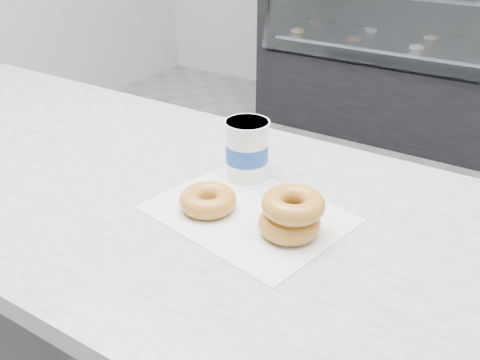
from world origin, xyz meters
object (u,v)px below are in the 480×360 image
object	(u,v)px
donut_single	(208,200)
coffee_cup	(247,149)
display_case	(455,64)
counter	(176,351)
donut_stack	(291,214)

from	to	relation	value
donut_single	coffee_cup	size ratio (longest dim) A/B	0.87
display_case	donut_single	distance (m)	2.78
counter	donut_stack	xyz separation A→B (m)	(0.29, -0.01, 0.49)
donut_single	coffee_cup	xyz separation A→B (m)	(-0.01, 0.15, 0.04)
display_case	donut_stack	xyz separation A→B (m)	(0.29, -2.73, 0.45)
display_case	donut_single	xyz separation A→B (m)	(0.12, -2.74, 0.43)
donut_single	coffee_cup	distance (m)	0.16
donut_single	donut_stack	xyz separation A→B (m)	(0.17, 0.01, 0.02)
display_case	donut_single	size ratio (longest dim) A/B	22.50
counter	donut_stack	distance (m)	0.57
counter	display_case	distance (m)	2.72
counter	donut_single	size ratio (longest dim) A/B	28.69
counter	display_case	bearing A→B (deg)	90.00
donut_stack	donut_single	bearing A→B (deg)	-175.78
donut_stack	coffee_cup	size ratio (longest dim) A/B	1.06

